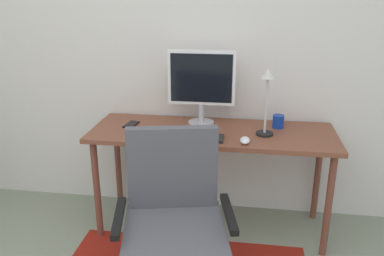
% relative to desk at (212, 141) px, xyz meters
% --- Properties ---
extents(wall_back, '(6.00, 0.10, 2.60)m').
position_rel_desk_xyz_m(wall_back, '(-0.33, 0.35, 0.65)').
color(wall_back, silver).
rests_on(wall_back, ground).
extents(desk, '(1.61, 0.56, 0.73)m').
position_rel_desk_xyz_m(desk, '(0.00, 0.00, 0.00)').
color(desk, brown).
rests_on(desk, ground).
extents(monitor, '(0.45, 0.18, 0.51)m').
position_rel_desk_xyz_m(monitor, '(-0.09, 0.14, 0.37)').
color(monitor, '#B2B2B7').
rests_on(monitor, desk).
extents(keyboard, '(0.43, 0.13, 0.02)m').
position_rel_desk_xyz_m(keyboard, '(-0.13, -0.17, 0.08)').
color(keyboard, black).
rests_on(keyboard, desk).
extents(computer_mouse, '(0.06, 0.10, 0.03)m').
position_rel_desk_xyz_m(computer_mouse, '(0.22, -0.19, 0.09)').
color(computer_mouse, white).
rests_on(computer_mouse, desk).
extents(coffee_cup, '(0.08, 0.08, 0.09)m').
position_rel_desk_xyz_m(coffee_cup, '(0.43, 0.12, 0.12)').
color(coffee_cup, '#123595').
rests_on(coffee_cup, desk).
extents(cell_phone, '(0.09, 0.15, 0.01)m').
position_rel_desk_xyz_m(cell_phone, '(-0.56, 0.03, 0.08)').
color(cell_phone, black).
rests_on(cell_phone, desk).
extents(desk_lamp, '(0.11, 0.11, 0.43)m').
position_rel_desk_xyz_m(desk_lamp, '(0.34, -0.03, 0.37)').
color(desk_lamp, black).
rests_on(desk_lamp, desk).
extents(office_chair, '(0.64, 0.59, 0.95)m').
position_rel_desk_xyz_m(office_chair, '(-0.12, -0.76, -0.28)').
color(office_chair, slate).
rests_on(office_chair, ground).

